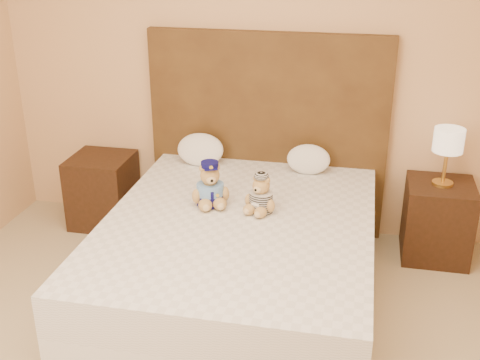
% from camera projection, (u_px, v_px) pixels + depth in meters
% --- Properties ---
extents(room_walls, '(4.04, 4.52, 2.72)m').
position_uv_depth(room_walls, '(200.00, 25.00, 2.45)').
color(room_walls, tan).
rests_on(room_walls, ground).
extents(bed, '(1.60, 2.00, 0.55)m').
position_uv_depth(bed, '(239.00, 259.00, 3.72)').
color(bed, white).
rests_on(bed, ground).
extents(headboard, '(1.75, 0.08, 1.50)m').
position_uv_depth(headboard, '(267.00, 135.00, 4.44)').
color(headboard, '#513718').
rests_on(headboard, ground).
extents(nightstand_left, '(0.45, 0.45, 0.55)m').
position_uv_depth(nightstand_left, '(103.00, 190.00, 4.67)').
color(nightstand_left, '#321B10').
rests_on(nightstand_left, ground).
extents(nightstand_right, '(0.45, 0.45, 0.55)m').
position_uv_depth(nightstand_right, '(437.00, 220.00, 4.20)').
color(nightstand_right, '#321B10').
rests_on(nightstand_right, ground).
extents(lamp, '(0.20, 0.20, 0.40)m').
position_uv_depth(lamp, '(448.00, 143.00, 3.97)').
color(lamp, gold).
rests_on(lamp, nightstand_right).
extents(teddy_police, '(0.32, 0.32, 0.29)m').
position_uv_depth(teddy_police, '(210.00, 184.00, 3.74)').
color(teddy_police, '#AA8442').
rests_on(teddy_police, bed).
extents(teddy_prisoner, '(0.28, 0.27, 0.24)m').
position_uv_depth(teddy_prisoner, '(261.00, 194.00, 3.66)').
color(teddy_prisoner, '#AA8442').
rests_on(teddy_prisoner, bed).
extents(pillow_left, '(0.35, 0.22, 0.24)m').
position_uv_depth(pillow_left, '(200.00, 148.00, 4.39)').
color(pillow_left, white).
rests_on(pillow_left, bed).
extents(pillow_right, '(0.31, 0.20, 0.22)m').
position_uv_depth(pillow_right, '(309.00, 158.00, 4.25)').
color(pillow_right, white).
rests_on(pillow_right, bed).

